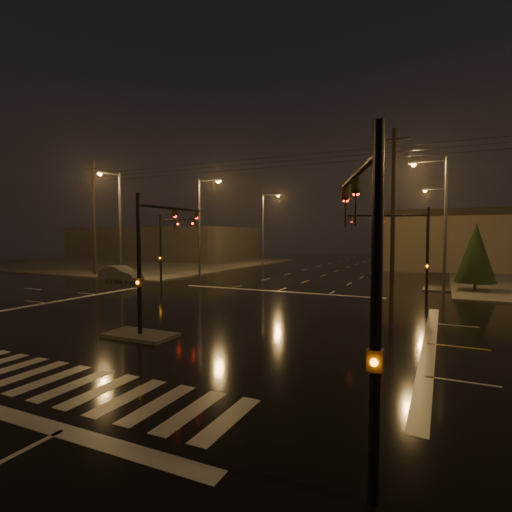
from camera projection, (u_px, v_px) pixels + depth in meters
name	position (u px, v px, depth m)	size (l,w,h in m)	color
ground	(194.00, 319.00, 20.31)	(140.00, 140.00, 0.00)	black
sidewalk_nw	(140.00, 263.00, 60.18)	(36.00, 36.00, 0.12)	#4A4742
median_island	(140.00, 335.00, 16.69)	(3.00, 1.60, 0.15)	#4A4742
crosswalk	(27.00, 374.00, 12.18)	(15.00, 2.60, 0.01)	beige
stop_bar_far	(276.00, 291.00, 30.24)	(16.00, 0.50, 0.01)	beige
commercial_block	(164.00, 243.00, 73.01)	(30.00, 18.00, 5.60)	#3C3735
signal_mast_median	(154.00, 247.00, 17.34)	(0.25, 4.59, 6.00)	black
signal_mast_ne	(410.00, 243.00, 25.22)	(4.84, 1.86, 6.00)	black
signal_mast_nw	(167.00, 241.00, 33.31)	(4.84, 1.86, 6.00)	black
signal_mast_se	(367.00, 267.00, 6.95)	(1.55, 3.87, 6.00)	black
streetlight_1	(202.00, 220.00, 41.03)	(2.77, 0.32, 10.00)	#38383A
streetlight_2	(265.00, 224.00, 55.48)	(2.77, 0.32, 10.00)	#38383A
streetlight_3	(441.00, 214.00, 29.69)	(2.77, 0.32, 10.00)	#38383A
streetlight_4	(442.00, 222.00, 47.75)	(2.77, 0.32, 10.00)	#38383A
streetlight_5	(117.00, 218.00, 36.93)	(0.32, 2.77, 10.00)	#38383A
utility_pole_0	(94.00, 217.00, 42.01)	(2.20, 0.32, 12.00)	black
utility_pole_1	(393.00, 210.00, 29.22)	(2.20, 0.32, 12.00)	black
conifer_0	(476.00, 253.00, 29.84)	(2.88, 2.88, 5.20)	black
car_crossing	(120.00, 274.00, 36.49)	(1.54, 4.40, 1.45)	#525559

